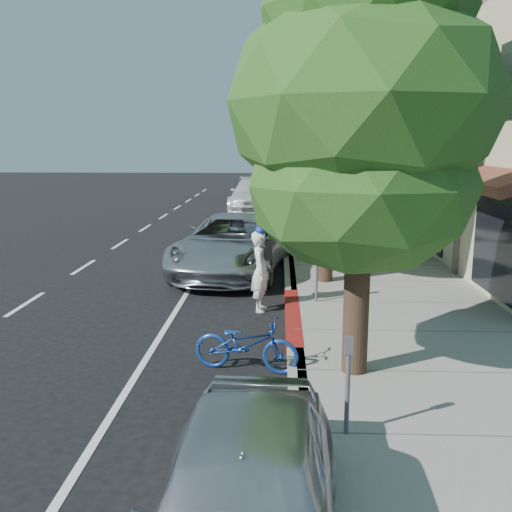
# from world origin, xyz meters

# --- Properties ---
(ground) EXTENTS (120.00, 120.00, 0.00)m
(ground) POSITION_xyz_m (0.00, 0.00, 0.00)
(ground) COLOR black
(ground) RESTS_ON ground
(sidewalk) EXTENTS (4.60, 56.00, 0.15)m
(sidewalk) POSITION_xyz_m (2.30, 8.00, 0.07)
(sidewalk) COLOR gray
(sidewalk) RESTS_ON ground
(curb) EXTENTS (0.30, 56.00, 0.15)m
(curb) POSITION_xyz_m (0.00, 8.00, 0.07)
(curb) COLOR #9E998E
(curb) RESTS_ON ground
(curb_red_segment) EXTENTS (0.32, 4.00, 0.15)m
(curb_red_segment) POSITION_xyz_m (0.00, 1.00, 0.07)
(curb_red_segment) COLOR maroon
(curb_red_segment) RESTS_ON ground
(storefront_building) EXTENTS (10.00, 36.00, 7.00)m
(storefront_building) POSITION_xyz_m (9.60, 18.00, 3.50)
(storefront_building) COLOR beige
(storefront_building) RESTS_ON ground
(street_tree_0) EXTENTS (4.05, 4.05, 6.71)m
(street_tree_0) POSITION_xyz_m (0.90, -2.00, 4.15)
(street_tree_0) COLOR black
(street_tree_0) RESTS_ON ground
(street_tree_1) EXTENTS (4.70, 4.70, 8.17)m
(street_tree_1) POSITION_xyz_m (0.90, 4.00, 5.11)
(street_tree_1) COLOR black
(street_tree_1) RESTS_ON ground
(street_tree_2) EXTENTS (4.83, 4.83, 6.84)m
(street_tree_2) POSITION_xyz_m (0.90, 10.00, 4.08)
(street_tree_2) COLOR black
(street_tree_2) RESTS_ON ground
(street_tree_3) EXTENTS (5.52, 5.52, 8.46)m
(street_tree_3) POSITION_xyz_m (0.90, 16.00, 5.15)
(street_tree_3) COLOR black
(street_tree_3) RESTS_ON ground
(street_tree_4) EXTENTS (4.25, 4.25, 7.92)m
(street_tree_4) POSITION_xyz_m (0.90, 22.00, 5.02)
(street_tree_4) COLOR black
(street_tree_4) RESTS_ON ground
(street_tree_5) EXTENTS (4.89, 4.89, 7.62)m
(street_tree_5) POSITION_xyz_m (0.90, 28.00, 4.65)
(street_tree_5) COLOR black
(street_tree_5) RESTS_ON ground
(cyclist) EXTENTS (0.47, 0.68, 1.80)m
(cyclist) POSITION_xyz_m (-0.70, 1.73, 0.90)
(cyclist) COLOR white
(cyclist) RESTS_ON ground
(bicycle) EXTENTS (1.83, 0.94, 0.92)m
(bicycle) POSITION_xyz_m (-0.83, -1.70, 0.46)
(bicycle) COLOR #17429F
(bicycle) RESTS_ON ground
(silver_suv) EXTENTS (3.54, 6.29, 1.66)m
(silver_suv) POSITION_xyz_m (-1.64, 5.50, 0.83)
(silver_suv) COLOR silver
(silver_suv) RESTS_ON ground
(dark_sedan) EXTENTS (1.53, 4.32, 1.42)m
(dark_sedan) POSITION_xyz_m (-0.50, 14.50, 0.71)
(dark_sedan) COLOR #212426
(dark_sedan) RESTS_ON ground
(white_pickup) EXTENTS (2.59, 6.13, 1.77)m
(white_pickup) POSITION_xyz_m (-1.68, 20.41, 0.88)
(white_pickup) COLOR silver
(white_pickup) RESTS_ON ground
(dark_suv_far) EXTENTS (1.89, 4.61, 1.56)m
(dark_suv_far) POSITION_xyz_m (-2.20, 27.09, 0.78)
(dark_suv_far) COLOR black
(dark_suv_far) RESTS_ON ground
(near_car_a) EXTENTS (1.81, 4.20, 1.41)m
(near_car_a) POSITION_xyz_m (-0.57, -6.28, 0.71)
(near_car_a) COLOR silver
(near_car_a) RESTS_ON ground
(pedestrian) EXTENTS (1.06, 0.98, 1.74)m
(pedestrian) POSITION_xyz_m (2.95, 12.20, 1.02)
(pedestrian) COLOR black
(pedestrian) RESTS_ON sidewalk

